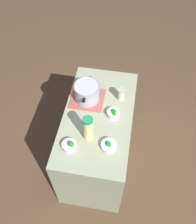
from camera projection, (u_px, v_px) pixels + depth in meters
name	position (u px, v px, depth m)	size (l,w,h in m)	color
ground_plane	(98.00, 157.00, 3.04)	(8.00, 8.00, 0.00)	brown
counter_slab	(98.00, 139.00, 2.69)	(1.20, 0.64, 0.87)	#9AA081
dish_cloth	(87.00, 98.00, 2.45)	(0.29, 0.32, 0.01)	#AD544D
cooking_pot	(87.00, 92.00, 2.37)	(0.31, 0.25, 0.18)	#B7B7BC
lemonade_pitcher	(88.00, 129.00, 2.09)	(0.09, 0.09, 0.27)	#EDEA96
mason_jar	(121.00, 94.00, 2.40)	(0.07, 0.07, 0.13)	beige
broccoli_bowl_front	(109.00, 145.00, 2.12)	(0.14, 0.14, 0.07)	silver
broccoli_bowl_center	(114.00, 113.00, 2.31)	(0.12, 0.12, 0.08)	silver
broccoli_bowl_back	(70.00, 145.00, 2.11)	(0.12, 0.12, 0.09)	silver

